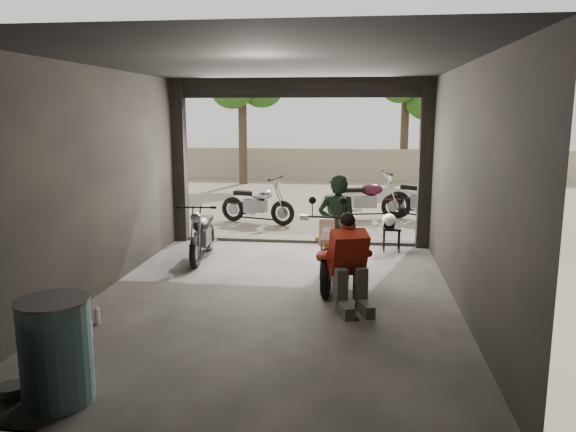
% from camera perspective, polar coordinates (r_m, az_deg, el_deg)
% --- Properties ---
extents(ground, '(80.00, 80.00, 0.00)m').
position_cam_1_polar(ground, '(7.90, -1.51, -8.54)').
color(ground, '#7A6D56').
rests_on(ground, ground).
extents(garage, '(7.00, 7.13, 3.20)m').
position_cam_1_polar(garage, '(8.11, -0.97, 1.30)').
color(garage, '#2D2B28').
rests_on(garage, ground).
extents(boundary_wall, '(18.00, 0.30, 1.20)m').
position_cam_1_polar(boundary_wall, '(21.49, 4.14, 5.26)').
color(boundary_wall, gray).
rests_on(boundary_wall, ground).
extents(tree_left, '(2.20, 2.20, 5.60)m').
position_cam_1_polar(tree_left, '(20.35, -4.72, 14.50)').
color(tree_left, '#382B1E').
rests_on(tree_left, ground).
extents(tree_right, '(2.20, 2.20, 5.00)m').
position_cam_1_polar(tree_right, '(21.46, 11.93, 12.97)').
color(tree_right, '#382B1E').
rests_on(tree_right, ground).
extents(main_bike, '(0.74, 1.76, 1.17)m').
position_cam_1_polar(main_bike, '(8.47, 4.21, -3.11)').
color(main_bike, beige).
rests_on(main_bike, ground).
extents(left_bike, '(0.74, 1.56, 1.03)m').
position_cam_1_polar(left_bike, '(10.00, -8.70, -1.49)').
color(left_bike, black).
rests_on(left_bike, ground).
extents(outside_bike_a, '(1.77, 1.12, 1.11)m').
position_cam_1_polar(outside_bike_a, '(13.06, -3.16, 1.63)').
color(outside_bike_a, black).
rests_on(outside_bike_a, ground).
extents(outside_bike_b, '(1.81, 1.11, 1.14)m').
position_cam_1_polar(outside_bike_b, '(13.72, 8.01, 2.04)').
color(outside_bike_b, '#431020').
rests_on(outside_bike_b, ground).
extents(outside_bike_c, '(1.95, 1.66, 1.25)m').
position_cam_1_polar(outside_bike_c, '(13.65, 13.92, 2.01)').
color(outside_bike_c, black).
rests_on(outside_bike_c, ground).
extents(rider, '(0.60, 0.40, 1.65)m').
position_cam_1_polar(rider, '(8.69, 5.02, -1.15)').
color(rider, black).
rests_on(rider, ground).
extents(mechanic, '(0.87, 1.01, 1.24)m').
position_cam_1_polar(mechanic, '(7.36, 6.42, -4.99)').
color(mechanic, red).
rests_on(mechanic, ground).
extents(stool, '(0.33, 0.33, 0.46)m').
position_cam_1_polar(stool, '(10.62, 10.48, -1.54)').
color(stool, black).
rests_on(stool, ground).
extents(helmet, '(0.34, 0.35, 0.26)m').
position_cam_1_polar(helmet, '(10.59, 10.23, -0.45)').
color(helmet, white).
rests_on(helmet, stool).
extents(oil_drum, '(0.69, 0.69, 0.96)m').
position_cam_1_polar(oil_drum, '(5.52, -22.50, -12.68)').
color(oil_drum, '#457074').
rests_on(oil_drum, ground).
extents(sign_post, '(0.87, 0.08, 2.61)m').
position_cam_1_polar(sign_post, '(10.63, 21.40, 5.52)').
color(sign_post, black).
rests_on(sign_post, ground).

